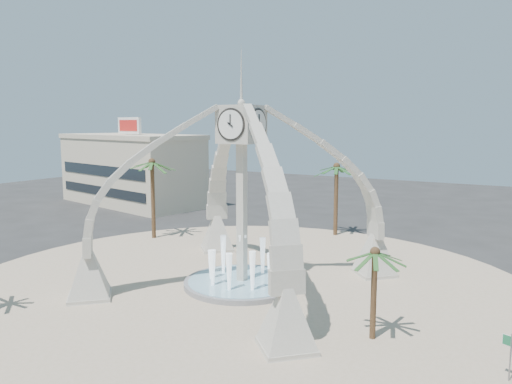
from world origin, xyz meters
The scene contains 9 objects.
ground centered at (0.00, 0.00, 0.00)m, with size 140.00×140.00×0.00m, color #282828.
plaza centered at (0.00, 0.00, 0.03)m, with size 40.00×40.00×0.06m, color #BDA58D.
clock_tower centered at (0.00, 0.00, 6.49)m, with size 17.94×17.94×16.30m.
fountain centered at (0.00, 0.00, 0.29)m, with size 8.00×8.00×3.62m.
building_nw centered at (-32.00, 22.00, 4.83)m, with size 23.75×13.73×11.90m.
palm_east centered at (10.37, -3.76, 4.60)m, with size 3.79×3.79×5.28m.
palm_west centered at (-15.08, 7.77, 7.33)m, with size 4.66×4.66×8.27m.
palm_north centered at (-0.36, 18.00, 6.82)m, with size 4.83×4.83×7.75m.
street_sign centered at (16.81, -4.94, 1.57)m, with size 0.76×0.31×2.19m.
Camera 1 is at (17.74, -27.99, 11.15)m, focal length 35.00 mm.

